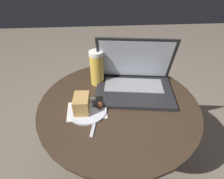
# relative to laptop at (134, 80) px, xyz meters

# --- Properties ---
(ground_plane) EXTENTS (6.00, 6.00, 0.00)m
(ground_plane) POSITION_rel_laptop_xyz_m (-0.09, -0.09, -0.62)
(ground_plane) COLOR #726656
(table) EXTENTS (0.75, 0.75, 0.57)m
(table) POSITION_rel_laptop_xyz_m (-0.09, -0.09, -0.19)
(table) COLOR #515156
(table) RESTS_ON ground_plane
(napkin) EXTENTS (0.18, 0.13, 0.00)m
(napkin) POSITION_rel_laptop_xyz_m (-0.23, -0.14, -0.05)
(napkin) COLOR silver
(napkin) RESTS_ON table
(laptop) EXTENTS (0.41, 0.31, 0.26)m
(laptop) POSITION_rel_laptop_xyz_m (0.00, 0.00, 0.00)
(laptop) COLOR #232326
(laptop) RESTS_ON table
(beer_glass) EXTENTS (0.07, 0.07, 0.18)m
(beer_glass) POSITION_rel_laptop_xyz_m (-0.18, 0.07, 0.04)
(beer_glass) COLOR gold
(beer_glass) RESTS_ON table
(snack_plate) EXTENTS (0.17, 0.17, 0.08)m
(snack_plate) POSITION_rel_laptop_xyz_m (-0.24, -0.14, -0.02)
(snack_plate) COLOR silver
(snack_plate) RESTS_ON table
(fork) EXTENTS (0.05, 0.19, 0.00)m
(fork) POSITION_rel_laptop_xyz_m (-0.19, -0.19, -0.05)
(fork) COLOR silver
(fork) RESTS_ON table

